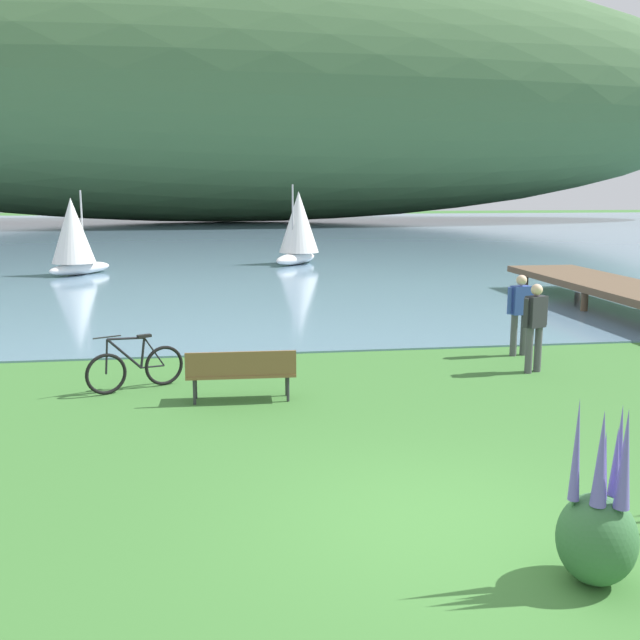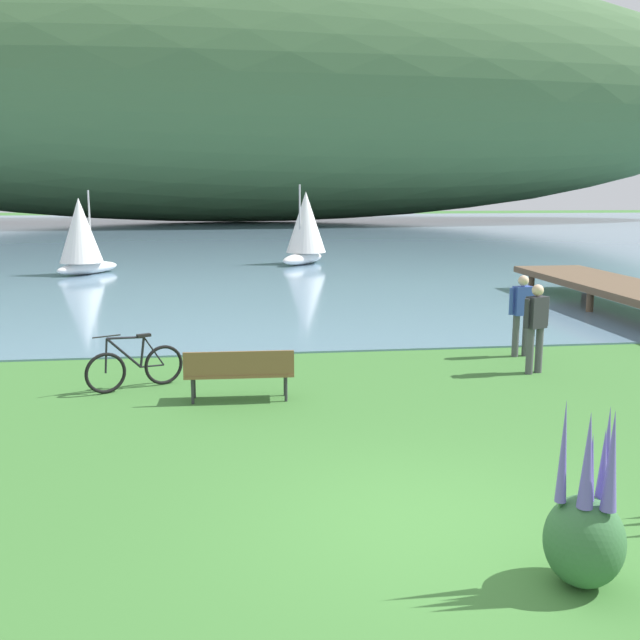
{
  "view_description": "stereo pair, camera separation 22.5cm",
  "coord_description": "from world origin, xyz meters",
  "px_view_note": "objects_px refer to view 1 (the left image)",
  "views": [
    {
      "loc": [
        -2.25,
        -6.82,
        3.49
      ],
      "look_at": [
        -0.34,
        6.51,
        1.0
      ],
      "focal_mm": 40.23,
      "sensor_mm": 36.0,
      "label": 1
    },
    {
      "loc": [
        -2.03,
        -6.85,
        3.49
      ],
      "look_at": [
        -0.34,
        6.51,
        1.0
      ],
      "focal_mm": 40.23,
      "sensor_mm": 36.0,
      "label": 2
    }
  ],
  "objects_px": {
    "bicycle_leaning_near_bench": "(135,368)",
    "sailboat_mid_bay": "(298,227)",
    "person_on_the_grass": "(535,322)",
    "person_at_shoreline": "(520,310)",
    "sailboat_nearest_to_shore": "(73,236)",
    "park_bench_near_camera": "(241,371)"
  },
  "relations": [
    {
      "from": "bicycle_leaning_near_bench",
      "to": "sailboat_mid_bay",
      "type": "relative_size",
      "value": 0.45
    },
    {
      "from": "person_on_the_grass",
      "to": "sailboat_mid_bay",
      "type": "xyz_separation_m",
      "value": [
        -2.26,
        20.0,
        0.75
      ]
    },
    {
      "from": "person_at_shoreline",
      "to": "sailboat_mid_bay",
      "type": "bearing_deg",
      "value": 97.84
    },
    {
      "from": "sailboat_nearest_to_shore",
      "to": "sailboat_mid_bay",
      "type": "xyz_separation_m",
      "value": [
        9.33,
        2.99,
        0.11
      ]
    },
    {
      "from": "bicycle_leaning_near_bench",
      "to": "sailboat_mid_bay",
      "type": "distance_m",
      "value": 20.85
    },
    {
      "from": "person_at_shoreline",
      "to": "sailboat_mid_bay",
      "type": "xyz_separation_m",
      "value": [
        -2.56,
        18.62,
        0.75
      ]
    },
    {
      "from": "sailboat_nearest_to_shore",
      "to": "person_on_the_grass",
      "type": "bearing_deg",
      "value": -55.71
    },
    {
      "from": "park_bench_near_camera",
      "to": "person_on_the_grass",
      "type": "height_order",
      "value": "person_on_the_grass"
    },
    {
      "from": "park_bench_near_camera",
      "to": "sailboat_mid_bay",
      "type": "bearing_deg",
      "value": 81.02
    },
    {
      "from": "sailboat_nearest_to_shore",
      "to": "park_bench_near_camera",
      "type": "bearing_deg",
      "value": -71.72
    },
    {
      "from": "sailboat_nearest_to_shore",
      "to": "sailboat_mid_bay",
      "type": "height_order",
      "value": "sailboat_mid_bay"
    },
    {
      "from": "park_bench_near_camera",
      "to": "person_at_shoreline",
      "type": "xyz_separation_m",
      "value": [
        5.9,
        2.51,
        0.46
      ]
    },
    {
      "from": "sailboat_mid_bay",
      "to": "sailboat_nearest_to_shore",
      "type": "bearing_deg",
      "value": -162.21
    },
    {
      "from": "person_at_shoreline",
      "to": "sailboat_nearest_to_shore",
      "type": "relative_size",
      "value": 0.51
    },
    {
      "from": "bicycle_leaning_near_bench",
      "to": "person_on_the_grass",
      "type": "height_order",
      "value": "person_on_the_grass"
    },
    {
      "from": "person_on_the_grass",
      "to": "bicycle_leaning_near_bench",
      "type": "bearing_deg",
      "value": -178.72
    },
    {
      "from": "person_on_the_grass",
      "to": "sailboat_nearest_to_shore",
      "type": "xyz_separation_m",
      "value": [
        -11.59,
        17.0,
        0.64
      ]
    },
    {
      "from": "sailboat_mid_bay",
      "to": "park_bench_near_camera",
      "type": "bearing_deg",
      "value": -98.98
    },
    {
      "from": "bicycle_leaning_near_bench",
      "to": "person_at_shoreline",
      "type": "bearing_deg",
      "value": 11.31
    },
    {
      "from": "bicycle_leaning_near_bench",
      "to": "person_on_the_grass",
      "type": "bearing_deg",
      "value": 1.28
    },
    {
      "from": "park_bench_near_camera",
      "to": "sailboat_nearest_to_shore",
      "type": "relative_size",
      "value": 0.54
    },
    {
      "from": "bicycle_leaning_near_bench",
      "to": "sailboat_mid_bay",
      "type": "xyz_separation_m",
      "value": [
        5.15,
        20.16,
        1.33
      ]
    }
  ]
}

